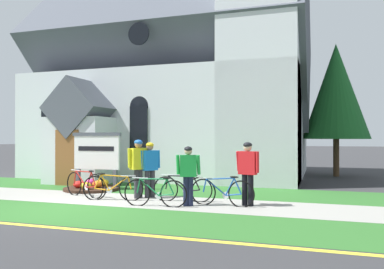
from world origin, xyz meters
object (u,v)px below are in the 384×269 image
(bicycle_yellow, at_px, (222,192))
(cyclist_in_green_jersey, at_px, (248,169))
(church_sign, at_px, (97,153))
(bicycle_red, at_px, (85,184))
(bicycle_blue, at_px, (183,188))
(cyclist_in_white_jersey, at_px, (150,165))
(cyclist_in_red_jersey, at_px, (188,172))
(roadside_conifer, at_px, (336,91))
(bicycle_silver, at_px, (155,192))
(bicycle_white, at_px, (113,188))
(cyclist_in_blue_jersey, at_px, (138,164))

(bicycle_yellow, distance_m, cyclist_in_green_jersey, 0.91)
(church_sign, distance_m, bicycle_red, 2.02)
(bicycle_blue, distance_m, cyclist_in_white_jersey, 1.38)
(cyclist_in_green_jersey, distance_m, cyclist_in_red_jersey, 1.57)
(roadside_conifer, bearing_deg, cyclist_in_red_jersey, -112.70)
(church_sign, height_order, cyclist_in_red_jersey, church_sign)
(bicycle_silver, distance_m, cyclist_in_red_jersey, 1.01)
(bicycle_white, bearing_deg, roadside_conifer, 55.76)
(bicycle_blue, xyz_separation_m, cyclist_in_green_jersey, (1.87, -0.14, 0.62))
(bicycle_yellow, height_order, cyclist_in_green_jersey, cyclist_in_green_jersey)
(bicycle_yellow, xyz_separation_m, cyclist_in_green_jersey, (0.65, 0.18, 0.62))
(cyclist_in_red_jersey, xyz_separation_m, roadside_conifer, (4.00, 9.57, 3.04))
(bicycle_silver, height_order, roadside_conifer, roadside_conifer)
(cyclist_in_white_jersey, bearing_deg, roadside_conifer, 56.97)
(bicycle_white, height_order, roadside_conifer, roadside_conifer)
(church_sign, height_order, bicycle_silver, church_sign)
(bicycle_yellow, distance_m, bicycle_blue, 1.26)
(bicycle_yellow, bearing_deg, cyclist_in_green_jersey, 15.26)
(church_sign, height_order, bicycle_red, church_sign)
(bicycle_blue, distance_m, bicycle_silver, 1.07)
(church_sign, distance_m, cyclist_in_blue_jersey, 2.73)
(cyclist_in_green_jersey, bearing_deg, cyclist_in_blue_jersey, 175.24)
(bicycle_white, distance_m, cyclist_in_red_jersey, 2.44)
(bicycle_silver, xyz_separation_m, cyclist_in_green_jersey, (2.28, 0.85, 0.62))
(bicycle_red, height_order, cyclist_in_white_jersey, cyclist_in_white_jersey)
(bicycle_silver, xyz_separation_m, cyclist_in_red_jersey, (0.79, 0.34, 0.54))
(bicycle_silver, bearing_deg, cyclist_in_white_jersey, 119.79)
(bicycle_yellow, bearing_deg, roadside_conifer, 71.11)
(bicycle_white, distance_m, bicycle_red, 1.18)
(bicycle_blue, xyz_separation_m, roadside_conifer, (4.38, 8.93, 3.57))
(bicycle_white, bearing_deg, church_sign, 131.60)
(church_sign, xyz_separation_m, cyclist_in_green_jersey, (5.64, -1.71, -0.28))
(cyclist_in_white_jersey, xyz_separation_m, cyclist_in_red_jersey, (1.56, -1.01, -0.06))
(bicycle_white, bearing_deg, bicycle_yellow, 2.18)
(bicycle_red, xyz_separation_m, bicycle_blue, (3.13, 0.12, -0.01))
(church_sign, relative_size, bicycle_blue, 1.16)
(bicycle_white, height_order, cyclist_in_white_jersey, cyclist_in_white_jersey)
(cyclist_in_blue_jersey, distance_m, cyclist_in_white_jersey, 0.36)
(roadside_conifer, bearing_deg, bicycle_white, -124.24)
(bicycle_silver, xyz_separation_m, roadside_conifer, (4.79, 9.92, 3.57))
(bicycle_white, bearing_deg, cyclist_in_green_jersey, 4.42)
(cyclist_in_green_jersey, bearing_deg, bicycle_blue, 175.83)
(cyclist_in_green_jersey, bearing_deg, cyclist_in_red_jersey, -161.34)
(cyclist_in_red_jersey, bearing_deg, roadside_conifer, 67.30)
(bicycle_silver, relative_size, cyclist_in_white_jersey, 1.04)
(cyclist_in_green_jersey, relative_size, roadside_conifer, 0.27)
(bicycle_blue, bearing_deg, bicycle_white, -167.69)
(church_sign, bearing_deg, cyclist_in_blue_jersey, -31.67)
(roadside_conifer, bearing_deg, bicycle_yellow, -108.89)
(bicycle_red, distance_m, bicycle_blue, 3.13)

